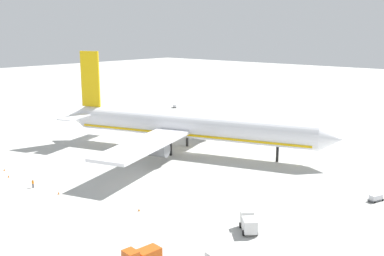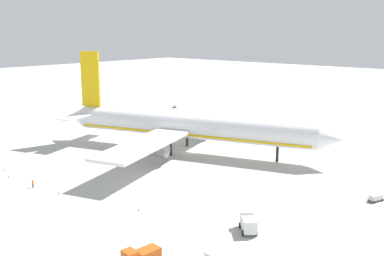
% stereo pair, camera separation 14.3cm
% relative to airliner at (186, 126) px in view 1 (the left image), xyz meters
% --- Properties ---
extents(ground_plane, '(600.00, 600.00, 0.00)m').
position_rel_airliner_xyz_m(ground_plane, '(1.36, 0.43, -6.78)').
color(ground_plane, '#B2B2AD').
extents(airliner, '(75.25, 68.39, 25.68)m').
position_rel_airliner_xyz_m(airliner, '(0.00, 0.00, 0.00)').
color(airliner, white).
rests_on(airliner, ground).
extents(service_truck_0, '(4.66, 4.67, 2.82)m').
position_rel_airliner_xyz_m(service_truck_0, '(40.11, -29.73, -5.31)').
color(service_truck_0, white).
rests_on(service_truck_0, ground).
extents(service_truck_1, '(2.86, 5.57, 2.70)m').
position_rel_airliner_xyz_m(service_truck_1, '(35.10, -48.13, -5.47)').
color(service_truck_1, '#BF4C14').
rests_on(service_truck_1, ground).
extents(baggage_cart_1, '(2.89, 3.05, 1.38)m').
position_rel_airliner_xyz_m(baggage_cart_1, '(-49.61, 48.37, -6.02)').
color(baggage_cart_1, '#595B60').
rests_on(baggage_cart_1, ground).
extents(baggage_cart_2, '(2.31, 3.65, 1.27)m').
position_rel_airliner_xyz_m(baggage_cart_2, '(50.69, -3.14, -6.08)').
color(baggage_cart_2, '#595B60').
rests_on(baggage_cart_2, ground).
extents(ground_worker_3, '(0.50, 0.50, 1.72)m').
position_rel_airliner_xyz_m(ground_worker_3, '(-4.40, -41.50, -5.91)').
color(ground_worker_3, '#3F3F47').
rests_on(ground_worker_3, ground).
extents(traffic_cone_0, '(0.36, 0.36, 0.55)m').
position_rel_airliner_xyz_m(traffic_cone_0, '(-19.69, -39.90, -6.51)').
color(traffic_cone_0, orange).
rests_on(traffic_cone_0, ground).
extents(traffic_cone_1, '(0.36, 0.36, 0.55)m').
position_rel_airliner_xyz_m(traffic_cone_1, '(20.84, -35.57, -6.51)').
color(traffic_cone_1, orange).
rests_on(traffic_cone_1, ground).
extents(traffic_cone_2, '(0.36, 0.36, 0.55)m').
position_rel_airliner_xyz_m(traffic_cone_2, '(2.81, -40.22, -6.51)').
color(traffic_cone_2, orange).
rests_on(traffic_cone_2, ground).
extents(traffic_cone_3, '(0.36, 0.36, 0.55)m').
position_rel_airliner_xyz_m(traffic_cone_3, '(-14.43, -41.58, -6.51)').
color(traffic_cone_3, orange).
rests_on(traffic_cone_3, ground).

